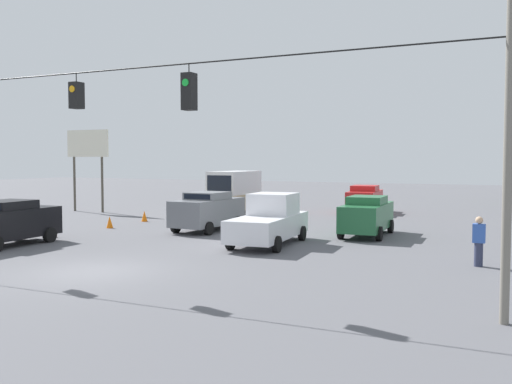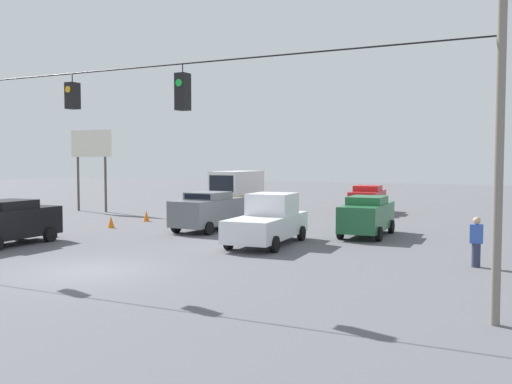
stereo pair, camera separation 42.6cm
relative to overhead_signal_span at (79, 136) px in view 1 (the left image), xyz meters
The scene contains 14 objects.
ground_plane 4.34m from the overhead_signal_span, 83.67° to the right, with size 140.00×140.00×0.00m, color #56565B.
overhead_signal_span is the anchor object (origin of this frame).
sedan_red_oncoming_deep 24.21m from the overhead_signal_span, 96.10° to the right, with size 2.28×4.49×1.83m.
sedan_green_oncoming_far 14.29m from the overhead_signal_span, 113.65° to the right, with size 2.12×4.62×1.85m.
pickup_truck_white_crossing_near 9.34m from the overhead_signal_span, 107.17° to the right, with size 2.48×5.44×2.12m.
box_truck_tan_withflow_far 19.93m from the overhead_signal_span, 75.82° to the right, with size 2.40×6.25×2.79m.
sedan_black_parked_shoulder 8.43m from the overhead_signal_span, 25.40° to the right, with size 2.11×4.45×1.87m.
sedan_grey_withflow_mid 11.81m from the overhead_signal_span, 79.50° to the right, with size 2.21×4.37×1.94m.
traffic_cone_second 10.40m from the overhead_signal_span, 39.60° to the right, with size 0.35×0.35×0.62m, color orange.
traffic_cone_third 12.89m from the overhead_signal_span, 53.94° to the right, with size 0.35×0.35×0.62m, color orange.
traffic_cone_fourth 15.69m from the overhead_signal_span, 60.53° to the right, with size 0.35×0.35×0.62m, color orange.
traffic_cone_fifth 18.42m from the overhead_signal_span, 65.92° to the right, with size 0.35×0.35×0.62m, color orange.
roadside_billboard 22.13m from the overhead_signal_span, 48.59° to the right, with size 3.47×0.16×5.54m.
pedestrian 13.32m from the overhead_signal_span, 147.78° to the right, with size 0.40×0.28×1.67m.
Camera 1 is at (-12.39, 13.96, 3.58)m, focal length 40.00 mm.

